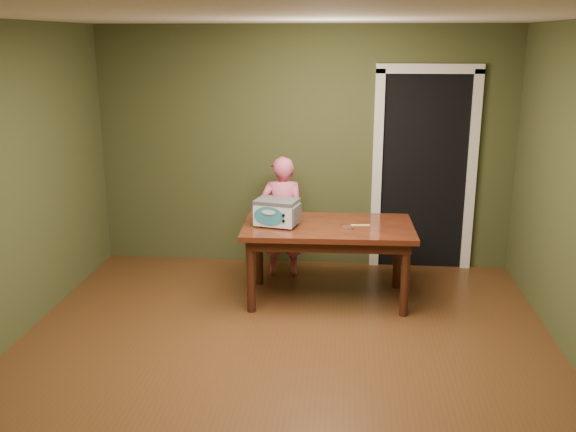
{
  "coord_description": "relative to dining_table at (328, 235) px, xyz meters",
  "views": [
    {
      "loc": [
        0.47,
        -4.38,
        2.45
      ],
      "look_at": [
        -0.03,
        1.0,
        0.95
      ],
      "focal_mm": 40.0,
      "sensor_mm": 36.0,
      "label": 1
    }
  ],
  "objects": [
    {
      "name": "spatula",
      "position": [
        0.3,
        0.0,
        0.1
      ],
      "size": [
        0.18,
        0.04,
        0.01
      ],
      "primitive_type": "cube",
      "rotation": [
        0.0,
        0.0,
        0.08
      ],
      "color": "#FFD06E",
      "rests_on": "dining_table"
    },
    {
      "name": "toy_oven",
      "position": [
        -0.48,
        -0.07,
        0.24
      ],
      "size": [
        0.45,
        0.35,
        0.25
      ],
      "rotation": [
        0.0,
        0.0,
        -0.22
      ],
      "color": "#4C4F54",
      "rests_on": "dining_table"
    },
    {
      "name": "floor",
      "position": [
        -0.31,
        -1.44,
        -0.65
      ],
      "size": [
        5.0,
        5.0,
        0.0
      ],
      "primitive_type": "plane",
      "color": "#522F17",
      "rests_on": "ground"
    },
    {
      "name": "doorway",
      "position": [
        0.99,
        1.34,
        0.41
      ],
      "size": [
        1.1,
        0.66,
        2.25
      ],
      "color": "black",
      "rests_on": "ground"
    },
    {
      "name": "room_shell",
      "position": [
        -0.31,
        -1.44,
        1.06
      ],
      "size": [
        4.52,
        5.02,
        2.61
      ],
      "color": "#3C4424",
      "rests_on": "ground"
    },
    {
      "name": "baking_pan",
      "position": [
        0.18,
        -0.11,
        0.11
      ],
      "size": [
        0.1,
        0.1,
        0.02
      ],
      "color": "silver",
      "rests_on": "dining_table"
    },
    {
      "name": "dining_table",
      "position": [
        0.0,
        0.0,
        0.0
      ],
      "size": [
        1.62,
        0.94,
        0.75
      ],
      "rotation": [
        0.0,
        0.0,
        0.03
      ],
      "color": "#38160C",
      "rests_on": "floor"
    },
    {
      "name": "child",
      "position": [
        -0.5,
        0.62,
        -0.01
      ],
      "size": [
        0.5,
        0.35,
        1.29
      ],
      "primitive_type": "imported",
      "rotation": [
        0.0,
        0.0,
        3.24
      ],
      "color": "#E55E85",
      "rests_on": "floor"
    }
  ]
}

